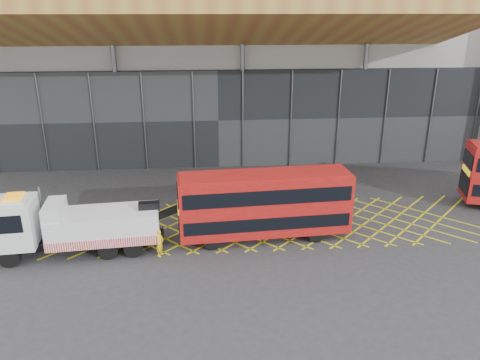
{
  "coord_description": "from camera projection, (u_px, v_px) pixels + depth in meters",
  "views": [
    {
      "loc": [
        0.78,
        -26.3,
        12.77
      ],
      "look_at": [
        3.0,
        1.5,
        2.4
      ],
      "focal_mm": 35.0,
      "sensor_mm": 36.0,
      "label": 1
    }
  ],
  "objects": [
    {
      "name": "bus_towed",
      "position": [
        264.0,
        203.0,
        26.76
      ],
      "size": [
        9.98,
        3.0,
        4.0
      ],
      "rotation": [
        0.0,
        0.0,
        0.07
      ],
      "color": "#9E0F0C",
      "rests_on": "ground_plane"
    },
    {
      "name": "road_markings",
      "position": [
        283.0,
        223.0,
        29.38
      ],
      "size": [
        27.96,
        7.16,
        0.01
      ],
      "color": "yellow",
      "rests_on": "ground_plane"
    },
    {
      "name": "worker",
      "position": [
        160.0,
        243.0,
        25.28
      ],
      "size": [
        0.53,
        0.65,
        1.56
      ],
      "primitive_type": "imported",
      "rotation": [
        0.0,
        0.0,
        1.27
      ],
      "color": "yellow",
      "rests_on": "ground_plane"
    },
    {
      "name": "ground_plane",
      "position": [
        194.0,
        226.0,
        28.96
      ],
      "size": [
        120.0,
        120.0,
        0.0
      ],
      "primitive_type": "plane",
      "color": "#2D2D30"
    },
    {
      "name": "construction_building",
      "position": [
        214.0,
        50.0,
        43.16
      ],
      "size": [
        55.0,
        23.97,
        18.0
      ],
      "color": "gray",
      "rests_on": "ground_plane"
    },
    {
      "name": "recovery_truck",
      "position": [
        71.0,
        225.0,
        25.27
      ],
      "size": [
        10.44,
        3.2,
        3.62
      ],
      "rotation": [
        0.0,
        0.0,
        0.09
      ],
      "color": "black",
      "rests_on": "ground_plane"
    }
  ]
}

